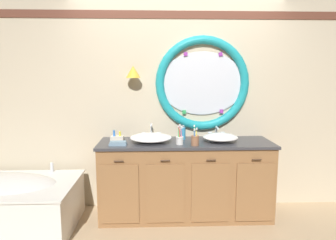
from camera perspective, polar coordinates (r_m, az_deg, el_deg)
ground_plane at (r=3.53m, az=2.26°, el=-19.09°), size 14.00×14.00×0.00m
back_wall_assembly at (r=3.72m, az=2.13°, el=3.76°), size 6.40×0.26×2.60m
vanity_counter at (r=3.59m, az=3.24°, el=-10.89°), size 1.96×0.63×0.88m
sink_basin_left at (r=3.42m, az=-3.20°, el=-3.32°), size 0.47×0.47×0.11m
sink_basin_right at (r=3.49m, az=9.77°, el=-3.22°), size 0.39×0.39×0.10m
faucet_set_left at (r=3.65m, az=-3.14°, el=-2.32°), size 0.23×0.13×0.18m
faucet_set_right at (r=3.72m, az=9.03°, el=-2.41°), size 0.21×0.14×0.14m
toothbrush_holder_left at (r=3.32m, az=2.18°, el=-3.67°), size 0.09×0.09×0.22m
toothbrush_holder_right at (r=3.28m, az=5.07°, el=-3.74°), size 0.09×0.09×0.22m
soap_dispenser at (r=3.58m, az=2.81°, el=-2.44°), size 0.06×0.07×0.17m
folded_hand_towel at (r=3.33m, az=-9.32°, el=-4.34°), size 0.19×0.10×0.04m
toiletry_basket at (r=3.56m, az=-9.50°, el=-3.31°), size 0.15×0.09×0.12m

